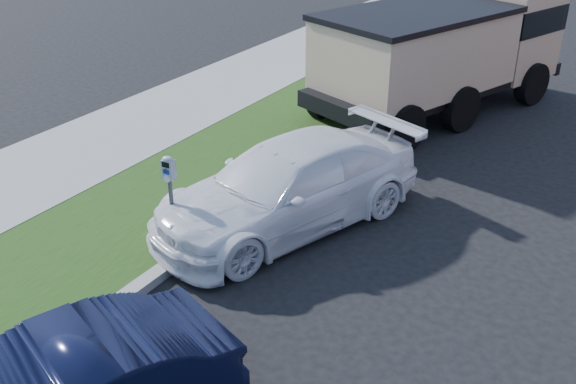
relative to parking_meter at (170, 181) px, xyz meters
The scene contains 5 objects.
ground 3.21m from the parking_meter, ahead, with size 120.00×120.00×0.00m, color black.
streetside 3.52m from the parking_meter, 141.88° to the left, with size 6.12×50.00×0.15m.
parking_meter is the anchor object (origin of this frame).
white_wagon 2.18m from the parking_meter, 55.67° to the left, with size 2.07×5.09×1.48m, color white.
dump_truck 8.87m from the parking_meter, 80.96° to the left, with size 4.70×7.44×2.74m.
Camera 1 is at (3.63, -7.19, 5.95)m, focal length 42.00 mm.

